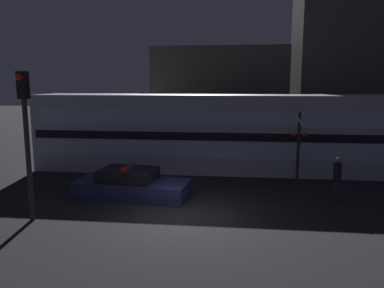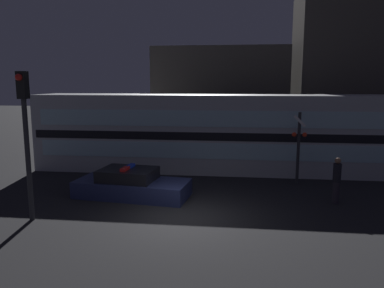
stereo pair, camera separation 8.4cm
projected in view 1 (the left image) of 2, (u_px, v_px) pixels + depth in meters
name	position (u px, v px, depth m)	size (l,w,h in m)	color
ground_plane	(182.00, 220.00, 13.00)	(120.00, 120.00, 0.00)	black
train	(238.00, 133.00, 20.02)	(21.74, 3.03, 4.08)	#B7BABF
police_car	(132.00, 185.00, 15.58)	(4.87, 2.47, 1.29)	navy
pedestrian	(337.00, 180.00, 14.63)	(0.31, 0.31, 1.84)	#2D2833
crossing_signal_near	(298.00, 145.00, 17.27)	(0.68, 0.31, 3.38)	#2D2D33
traffic_light_corner	(26.00, 128.00, 12.45)	(0.30, 0.46, 5.08)	#2D2D33
building_left	(220.00, 97.00, 28.63)	(9.76, 5.12, 7.25)	#47423D
building_center	(370.00, 72.00, 26.81)	(10.57, 5.41, 10.97)	#47423D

